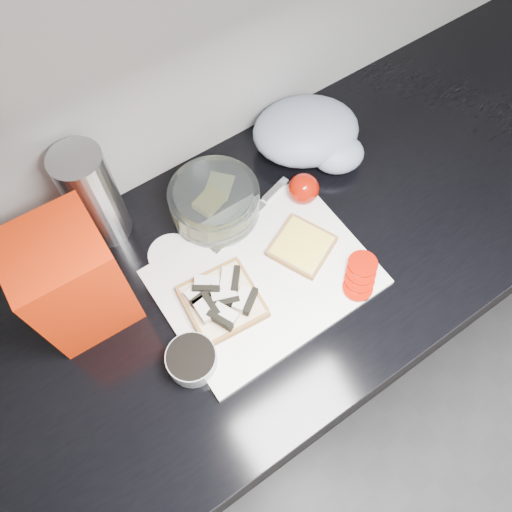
{
  "coord_description": "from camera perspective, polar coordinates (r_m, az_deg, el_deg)",
  "views": [
    {
      "loc": [
        -0.25,
        0.84,
        1.79
      ],
      "look_at": [
        -0.0,
        1.19,
        0.95
      ],
      "focal_mm": 35.0,
      "sensor_mm": 36.0,
      "label": 1
    }
  ],
  "objects": [
    {
      "name": "whole_tomatoes",
      "position": [
        1.05,
        5.45,
        7.64
      ],
      "size": [
        0.07,
        0.07,
        0.07
      ],
      "rotation": [
        0.0,
        0.0,
        -0.36
      ],
      "color": "#9C1003",
      "rests_on": "countertop"
    },
    {
      "name": "cutting_board",
      "position": [
        0.97,
        1.0,
        -2.49
      ],
      "size": [
        0.4,
        0.3,
        0.01
      ],
      "primitive_type": "cube",
      "color": "white",
      "rests_on": "countertop"
    },
    {
      "name": "countertop",
      "position": [
        1.01,
        0.03,
        -1.41
      ],
      "size": [
        3.5,
        0.64,
        0.04
      ],
      "primitive_type": "cube",
      "color": "black",
      "rests_on": "base_cabinet"
    },
    {
      "name": "bread_right",
      "position": [
        0.99,
        5.25,
        1.13
      ],
      "size": [
        0.15,
        0.15,
        0.02
      ],
      "rotation": [
        0.0,
        0.0,
        0.42
      ],
      "color": "beige",
      "rests_on": "cutting_board"
    },
    {
      "name": "tomato_slices",
      "position": [
        0.98,
        11.82,
        -2.22
      ],
      "size": [
        0.11,
        0.1,
        0.02
      ],
      "rotation": [
        0.0,
        0.0,
        0.25
      ],
      "color": "#9C1003",
      "rests_on": "cutting_board"
    },
    {
      "name": "knife",
      "position": [
        1.04,
        0.49,
        5.83
      ],
      "size": [
        0.22,
        0.07,
        0.01
      ],
      "rotation": [
        0.0,
        0.0,
        0.26
      ],
      "color": "silver",
      "rests_on": "cutting_board"
    },
    {
      "name": "grocery_bag",
      "position": [
        1.12,
        6.24,
        13.68
      ],
      "size": [
        0.29,
        0.28,
        0.1
      ],
      "rotation": [
        0.0,
        0.0,
        -0.39
      ],
      "color": "#97A1B9",
      "rests_on": "countertop"
    },
    {
      "name": "tub_lid",
      "position": [
        1.01,
        -9.63,
        0.17
      ],
      "size": [
        0.12,
        0.12,
        0.01
      ],
      "primitive_type": "cylinder",
      "rotation": [
        0.0,
        0.0,
        0.27
      ],
      "color": "white",
      "rests_on": "countertop"
    },
    {
      "name": "glass_bowl",
      "position": [
        1.02,
        -4.73,
        6.06
      ],
      "size": [
        0.18,
        0.18,
        0.08
      ],
      "rotation": [
        0.0,
        0.0,
        0.34
      ],
      "color": "silver",
      "rests_on": "countertop"
    },
    {
      "name": "bread_bag",
      "position": [
        0.9,
        -20.23,
        -2.66
      ],
      "size": [
        0.16,
        0.15,
        0.24
      ],
      "primitive_type": "cube",
      "rotation": [
        0.0,
        0.0,
        -0.03
      ],
      "color": "red",
      "rests_on": "countertop"
    },
    {
      "name": "steel_canister",
      "position": [
        0.98,
        -18.11,
        6.46
      ],
      "size": [
        0.1,
        0.1,
        0.23
      ],
      "primitive_type": "cylinder",
      "color": "#A8A9AD",
      "rests_on": "countertop"
    },
    {
      "name": "bread_left",
      "position": [
        0.93,
        -3.97,
        -5.08
      ],
      "size": [
        0.15,
        0.15,
        0.04
      ],
      "rotation": [
        0.0,
        0.0,
        -0.1
      ],
      "color": "beige",
      "rests_on": "cutting_board"
    },
    {
      "name": "base_cabinet",
      "position": [
        1.43,
        0.02,
        -9.32
      ],
      "size": [
        3.5,
        0.6,
        0.86
      ],
      "primitive_type": "cube",
      "color": "black",
      "rests_on": "ground"
    },
    {
      "name": "seed_tub",
      "position": [
        0.9,
        -7.34,
        -11.65
      ],
      "size": [
        0.09,
        0.09,
        0.05
      ],
      "color": "#9BA0A0",
      "rests_on": "countertop"
    }
  ]
}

